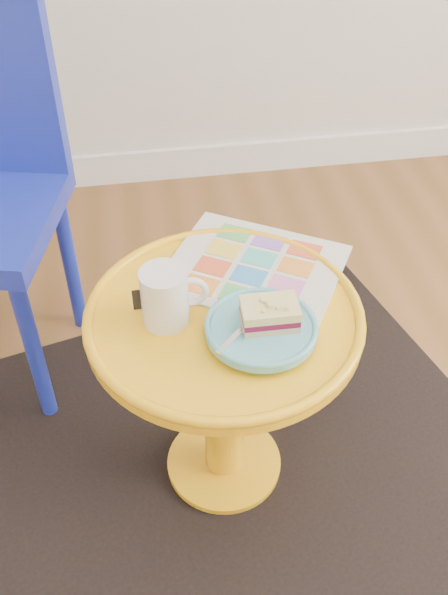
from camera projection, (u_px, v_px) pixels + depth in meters
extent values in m
cube|color=white|center=(241.00, 158.00, 2.50)|extent=(4.00, 0.02, 0.12)
cube|color=black|center=(224.00, 465.00, 1.56)|extent=(1.53, 1.39, 0.01)
cylinder|color=#FFB315|center=(224.00, 463.00, 1.55)|extent=(0.26, 0.26, 0.02)
cylinder|color=#FFB315|center=(224.00, 399.00, 1.40)|extent=(0.09, 0.09, 0.44)
cylinder|color=#FFB315|center=(224.00, 319.00, 1.24)|extent=(0.52, 0.52, 0.03)
cylinder|color=#1B2AB1|center=(35.00, 353.00, 1.54)|extent=(0.04, 0.04, 0.43)
cylinder|color=#1B2AB1|center=(70.00, 265.00, 1.78)|extent=(0.04, 0.04, 0.43)
cube|color=silver|center=(254.00, 268.00, 1.32)|extent=(0.43, 0.41, 0.01)
cylinder|color=white|center=(165.00, 297.00, 1.18)|extent=(0.09, 0.09, 0.11)
torus|color=white|center=(191.00, 292.00, 1.18)|extent=(0.07, 0.01, 0.07)
cylinder|color=#D1B78C|center=(163.00, 276.00, 1.15)|extent=(0.08, 0.08, 0.01)
cylinder|color=#59AEBE|center=(261.00, 333.00, 1.18)|extent=(0.08, 0.08, 0.01)
cylinder|color=#59AEBE|center=(261.00, 329.00, 1.17)|extent=(0.20, 0.20, 0.02)
cube|color=#D3BC8C|center=(269.00, 320.00, 1.17)|extent=(0.10, 0.07, 0.01)
cube|color=maroon|center=(270.00, 315.00, 1.16)|extent=(0.10, 0.07, 0.01)
cube|color=#EADB8C|center=(270.00, 308.00, 1.15)|extent=(0.10, 0.07, 0.02)
cube|color=silver|center=(238.00, 334.00, 1.15)|extent=(0.09, 0.09, 0.00)
cube|color=silver|center=(260.00, 312.00, 1.19)|extent=(0.04, 0.04, 0.00)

